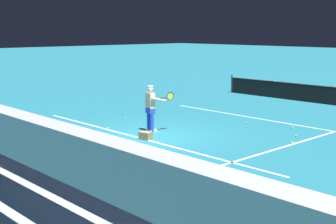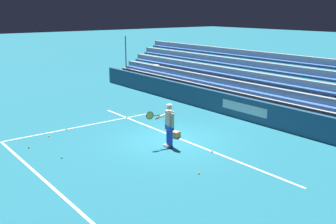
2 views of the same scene
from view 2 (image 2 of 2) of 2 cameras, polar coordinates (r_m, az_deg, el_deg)
name	(u,v)px [view 2 (image 2 of 2)]	position (r m, az deg, el deg)	size (l,w,h in m)	color
ground_plane	(170,141)	(16.14, 0.26, -4.21)	(160.00, 160.00, 0.00)	#1E6B7F
court_baseline_white	(179,138)	(16.44, 1.63, -3.85)	(12.00, 0.10, 0.01)	white
court_sideline_white	(38,135)	(17.79, -18.41, -3.17)	(0.10, 12.00, 0.01)	white
court_service_line_white	(38,174)	(13.67, -18.40, -8.57)	(8.22, 0.10, 0.01)	white
back_wall_sponsor_board	(249,110)	(19.24, 11.71, 0.30)	(26.43, 0.25, 1.10)	navy
bleacher_stand	(278,99)	(20.90, 15.71, 1.80)	(25.11, 3.20, 3.40)	#9EA3A8
tennis_player	(169,125)	(15.17, 0.11, -1.91)	(0.70, 0.96, 1.71)	blue
ball_box_cardboard	(175,134)	(16.54, 0.98, -3.26)	(0.40, 0.30, 0.26)	#A87F51
tennis_ball_by_box	(61,157)	(14.81, -15.20, -6.37)	(0.07, 0.07, 0.07)	#CCE533
tennis_ball_toward_net	(66,129)	(18.17, -14.54, -2.41)	(0.07, 0.07, 0.07)	#CCE533
tennis_ball_midcourt	(49,136)	(17.38, -16.92, -3.36)	(0.07, 0.07, 0.07)	#CCE533
tennis_ball_on_baseline	(212,151)	(14.97, 6.42, -5.71)	(0.07, 0.07, 0.07)	#CCE533
tennis_ball_stray_back	(29,147)	(16.23, -19.58, -4.85)	(0.07, 0.07, 0.07)	#CCE533
tennis_ball_far_left	(199,173)	(13.05, 4.47, -8.82)	(0.07, 0.07, 0.07)	#CCE533
tennis_ball_far_right	(134,115)	(20.00, -4.91, -0.42)	(0.07, 0.07, 0.07)	#CCE533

